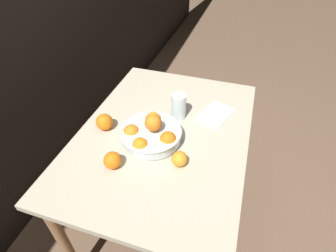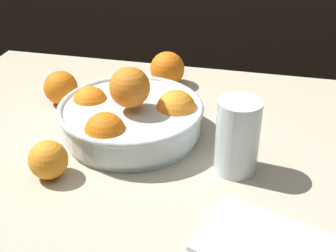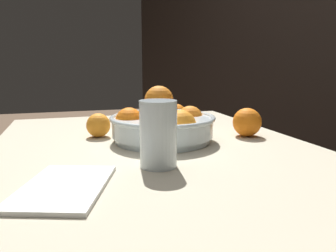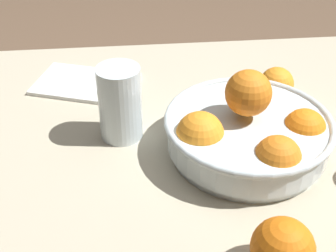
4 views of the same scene
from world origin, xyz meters
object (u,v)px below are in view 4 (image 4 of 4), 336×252
object	(u,v)px
orange_loose_near_bowl	(276,84)
fruit_bowl	(249,130)
juice_glass	(120,106)
orange_loose_aside	(283,249)

from	to	relation	value
orange_loose_near_bowl	fruit_bowl	bearing A→B (deg)	59.15
fruit_bowl	juice_glass	world-z (taller)	fruit_bowl
orange_loose_near_bowl	orange_loose_aside	bearing A→B (deg)	74.49
fruit_bowl	orange_loose_near_bowl	bearing A→B (deg)	-120.85
juice_glass	orange_loose_aside	bearing A→B (deg)	121.79
fruit_bowl	orange_loose_aside	xyz separation A→B (m)	(0.02, 0.25, -0.00)
orange_loose_aside	orange_loose_near_bowl	bearing A→B (deg)	-105.51
juice_glass	orange_loose_aside	xyz separation A→B (m)	(-0.20, 0.32, -0.02)
orange_loose_near_bowl	orange_loose_aside	distance (m)	0.43
orange_loose_near_bowl	orange_loose_aside	xyz separation A→B (m)	(0.11, 0.41, 0.01)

